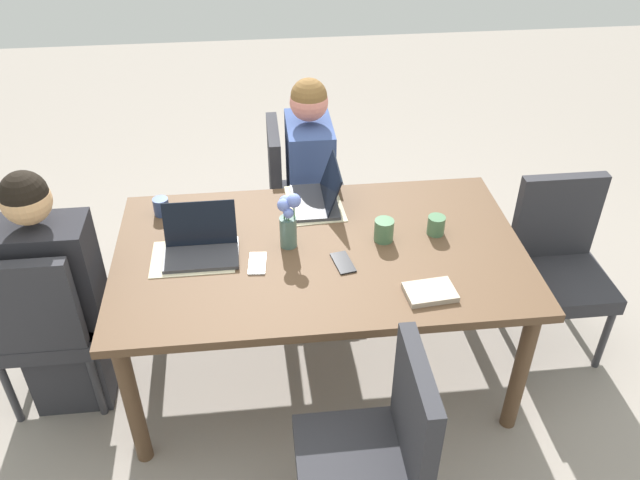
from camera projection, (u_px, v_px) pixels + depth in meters
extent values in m
plane|color=gray|center=(320.00, 365.00, 3.29)|extent=(10.00, 10.00, 0.00)
cube|color=brown|center=(320.00, 253.00, 2.87)|extent=(1.81, 1.06, 0.04)
cylinder|color=brown|center=(461.00, 247.00, 3.52)|extent=(0.07, 0.07, 0.69)
cylinder|color=brown|center=(154.00, 268.00, 3.38)|extent=(0.07, 0.07, 0.69)
cylinder|color=brown|center=(521.00, 371.00, 2.80)|extent=(0.07, 0.07, 0.69)
cylinder|color=brown|center=(133.00, 404.00, 2.65)|extent=(0.07, 0.07, 0.69)
cube|color=#2D2D33|center=(51.00, 324.00, 2.94)|extent=(0.44, 0.44, 0.08)
cube|color=#2D2D33|center=(25.00, 308.00, 2.63)|extent=(0.42, 0.06, 0.45)
cylinder|color=#333338|center=(31.00, 333.00, 3.21)|extent=(0.04, 0.04, 0.37)
cylinder|color=#333338|center=(110.00, 328.00, 3.24)|extent=(0.04, 0.04, 0.37)
cylinder|color=#333338|center=(10.00, 393.00, 2.91)|extent=(0.04, 0.04, 0.37)
cylinder|color=#333338|center=(97.00, 385.00, 2.94)|extent=(0.04, 0.04, 0.37)
cube|color=#2D2D33|center=(74.00, 351.00, 3.06)|extent=(0.34, 0.36, 0.45)
cube|color=#232328|center=(49.00, 273.00, 2.78)|extent=(0.40, 0.24, 0.50)
sphere|color=tan|center=(26.00, 200.00, 2.56)|extent=(0.20, 0.20, 0.20)
sphere|color=black|center=(24.00, 194.00, 2.54)|extent=(0.19, 0.19, 0.19)
cube|color=#2D2D33|center=(309.00, 204.00, 3.76)|extent=(0.44, 0.44, 0.08)
cube|color=#2D2D33|center=(275.00, 166.00, 3.59)|extent=(0.06, 0.42, 0.45)
cylinder|color=#333338|center=(337.00, 216.00, 4.06)|extent=(0.04, 0.04, 0.37)
cylinder|color=#333338|center=(345.00, 252.00, 3.76)|extent=(0.04, 0.04, 0.37)
cylinder|color=#333338|center=(276.00, 220.00, 4.03)|extent=(0.04, 0.04, 0.37)
cylinder|color=#333338|center=(280.00, 256.00, 3.72)|extent=(0.04, 0.04, 0.37)
cube|color=#2D2D33|center=(310.00, 236.00, 3.82)|extent=(0.36, 0.34, 0.45)
cube|color=#384C84|center=(310.00, 165.00, 3.54)|extent=(0.24, 0.40, 0.50)
sphere|color=#E18574|center=(309.00, 102.00, 3.33)|extent=(0.20, 0.20, 0.20)
sphere|color=brown|center=(309.00, 96.00, 3.31)|extent=(0.19, 0.19, 0.19)
cube|color=#2D2D33|center=(357.00, 465.00, 2.34)|extent=(0.44, 0.44, 0.08)
cube|color=#2D2D33|center=(415.00, 413.00, 2.20)|extent=(0.06, 0.42, 0.45)
cylinder|color=#333338|center=(302.00, 463.00, 2.61)|extent=(0.04, 0.04, 0.37)
cylinder|color=#333338|center=(394.00, 454.00, 2.64)|extent=(0.04, 0.04, 0.37)
cube|color=#2D2D33|center=(561.00, 282.00, 3.18)|extent=(0.44, 0.44, 0.08)
cube|color=#2D2D33|center=(557.00, 216.00, 3.18)|extent=(0.42, 0.06, 0.45)
cylinder|color=#333338|center=(604.00, 339.00, 3.18)|extent=(0.04, 0.04, 0.37)
cylinder|color=#333338|center=(529.00, 345.00, 3.15)|extent=(0.04, 0.04, 0.37)
cylinder|color=#333338|center=(571.00, 289.00, 3.49)|extent=(0.04, 0.04, 0.37)
cylinder|color=#333338|center=(503.00, 294.00, 3.45)|extent=(0.04, 0.04, 0.37)
cylinder|color=#4C6B60|center=(288.00, 232.00, 2.84)|extent=(0.08, 0.08, 0.15)
sphere|color=#6B7FD1|center=(284.00, 205.00, 2.76)|extent=(0.06, 0.06, 0.06)
cylinder|color=#477A3D|center=(284.00, 212.00, 2.78)|extent=(0.01, 0.01, 0.07)
sphere|color=#6B7FD1|center=(288.00, 213.00, 2.76)|extent=(0.05, 0.05, 0.05)
cylinder|color=#477A3D|center=(289.00, 217.00, 2.77)|extent=(0.01, 0.01, 0.04)
sphere|color=#6B7FD1|center=(294.00, 201.00, 2.75)|extent=(0.06, 0.06, 0.06)
cylinder|color=#477A3D|center=(294.00, 209.00, 2.78)|extent=(0.01, 0.01, 0.09)
sphere|color=#6B7FD1|center=(286.00, 202.00, 2.78)|extent=(0.06, 0.06, 0.06)
cylinder|color=#477A3D|center=(286.00, 209.00, 2.80)|extent=(0.01, 0.01, 0.07)
cube|color=beige|center=(193.00, 257.00, 2.81)|extent=(0.36, 0.26, 0.00)
cube|color=beige|center=(315.00, 203.00, 3.16)|extent=(0.28, 0.37, 0.00)
cube|color=#38383D|center=(315.00, 202.00, 3.15)|extent=(0.22, 0.32, 0.02)
cube|color=black|center=(331.00, 183.00, 3.10)|extent=(0.07, 0.31, 0.19)
cube|color=#38383D|center=(202.00, 255.00, 2.81)|extent=(0.32, 0.22, 0.02)
cube|color=black|center=(200.00, 223.00, 2.82)|extent=(0.31, 0.05, 0.20)
cylinder|color=#47704C|center=(384.00, 230.00, 2.89)|extent=(0.09, 0.09, 0.10)
cylinder|color=#33477A|center=(161.00, 207.00, 3.06)|extent=(0.07, 0.07, 0.08)
cylinder|color=#47704C|center=(436.00, 225.00, 2.93)|extent=(0.08, 0.08, 0.09)
cube|color=#B2A38E|center=(430.00, 292.00, 2.60)|extent=(0.21, 0.16, 0.02)
cube|color=black|center=(343.00, 263.00, 2.77)|extent=(0.10, 0.16, 0.01)
cube|color=silver|center=(257.00, 263.00, 2.77)|extent=(0.09, 0.16, 0.01)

